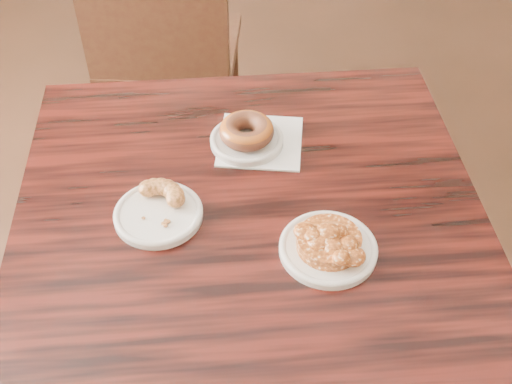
# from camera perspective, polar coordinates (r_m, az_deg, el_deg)

# --- Properties ---
(cafe_table) EXTENTS (1.02, 1.02, 0.75)m
(cafe_table) POSITION_cam_1_polar(r_m,az_deg,el_deg) (1.47, -0.44, -11.77)
(cafe_table) COLOR black
(cafe_table) RESTS_ON floor
(chair_far) EXTENTS (0.50, 0.50, 0.90)m
(chair_far) POSITION_cam_1_polar(r_m,az_deg,el_deg) (2.18, -7.56, 12.44)
(chair_far) COLOR black
(chair_far) RESTS_ON floor
(napkin) EXTENTS (0.17, 0.17, 0.00)m
(napkin) POSITION_cam_1_polar(r_m,az_deg,el_deg) (1.32, 0.38, 4.52)
(napkin) COLOR white
(napkin) RESTS_ON cafe_table
(plate_donut) EXTENTS (0.15, 0.15, 0.01)m
(plate_donut) POSITION_cam_1_polar(r_m,az_deg,el_deg) (1.31, -0.83, 4.60)
(plate_donut) COLOR silver
(plate_donut) RESTS_ON napkin
(plate_cruller) EXTENTS (0.16, 0.16, 0.01)m
(plate_cruller) POSITION_cam_1_polar(r_m,az_deg,el_deg) (1.18, -8.67, -1.98)
(plate_cruller) COLOR white
(plate_cruller) RESTS_ON cafe_table
(plate_fritter) EXTENTS (0.17, 0.17, 0.01)m
(plate_fritter) POSITION_cam_1_polar(r_m,az_deg,el_deg) (1.11, 6.42, -5.04)
(plate_fritter) COLOR white
(plate_fritter) RESTS_ON cafe_table
(glazed_donut) EXTENTS (0.11, 0.11, 0.04)m
(glazed_donut) POSITION_cam_1_polar(r_m,az_deg,el_deg) (1.29, -0.84, 5.47)
(glazed_donut) COLOR brown
(glazed_donut) RESTS_ON plate_donut
(apple_fritter) EXTENTS (0.15, 0.15, 0.04)m
(apple_fritter) POSITION_cam_1_polar(r_m,az_deg,el_deg) (1.10, 6.52, -4.22)
(apple_fritter) COLOR #4C1E08
(apple_fritter) RESTS_ON plate_fritter
(cruller_fragment) EXTENTS (0.11, 0.11, 0.03)m
(cruller_fragment) POSITION_cam_1_polar(r_m,az_deg,el_deg) (1.16, -8.78, -1.24)
(cruller_fragment) COLOR #5F3713
(cruller_fragment) RESTS_ON plate_cruller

